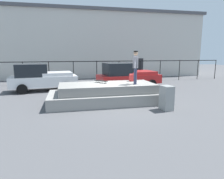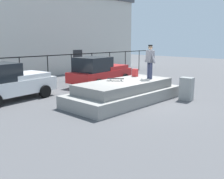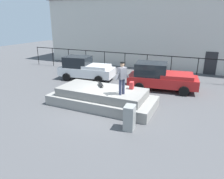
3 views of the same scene
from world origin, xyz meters
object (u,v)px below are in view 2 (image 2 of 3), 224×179
object	(u,v)px
skateboard	(116,79)
car_red_pickup_mid	(99,71)
utility_box	(187,89)
skateboarder	(150,59)
backpack	(135,73)
car_white_pickup_near	(8,82)

from	to	relation	value
skateboard	car_red_pickup_mid	distance (m)	4.62
skateboard	utility_box	bearing A→B (deg)	-41.38
skateboarder	backpack	distance (m)	1.31
skateboard	backpack	size ratio (longest dim) A/B	1.85
skateboard	car_red_pickup_mid	world-z (taller)	car_red_pickup_mid
skateboarder	skateboard	world-z (taller)	skateboarder
backpack	car_red_pickup_mid	bearing A→B (deg)	-15.54
skateboard	backpack	world-z (taller)	backpack
utility_box	skateboarder	bearing A→B (deg)	117.64
skateboarder	utility_box	bearing A→B (deg)	-56.86
skateboarder	car_red_pickup_mid	xyz separation A→B (m)	(0.96, 4.61, -1.05)
car_red_pickup_mid	skateboarder	bearing A→B (deg)	-101.80
skateboarder	car_red_pickup_mid	size ratio (longest dim) A/B	0.35
car_red_pickup_mid	utility_box	size ratio (longest dim) A/B	4.33
backpack	utility_box	xyz separation A→B (m)	(0.83, -2.56, -0.64)
skateboard	utility_box	size ratio (longest dim) A/B	0.67
car_white_pickup_near	car_red_pickup_mid	size ratio (longest dim) A/B	0.94
car_white_pickup_near	utility_box	distance (m)	8.65
skateboarder	skateboard	xyz separation A→B (m)	(-1.62, 0.79, -0.86)
skateboarder	car_white_pickup_near	world-z (taller)	skateboarder
skateboard	car_white_pickup_near	bearing A→B (deg)	131.69
car_white_pickup_near	utility_box	world-z (taller)	car_white_pickup_near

